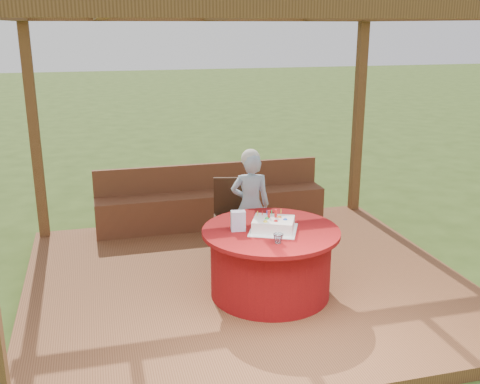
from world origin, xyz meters
name	(u,v)px	position (x,y,z in m)	size (l,w,h in m)	color
ground	(246,289)	(0.00, 0.00, 0.00)	(60.00, 60.00, 0.00)	#2F4717
deck	(246,284)	(0.00, 0.00, 0.06)	(4.50, 4.00, 0.12)	brown
pergola	(247,55)	(0.00, 0.00, 2.41)	(4.50, 4.00, 2.72)	brown
bench	(212,206)	(0.00, 1.72, 0.38)	(3.00, 0.42, 0.80)	brown
table	(270,261)	(0.14, -0.37, 0.46)	(1.33, 1.33, 0.67)	maroon
chair	(232,213)	(0.04, 0.74, 0.60)	(0.51, 0.51, 0.87)	#361F11
elderly_woman	(250,203)	(0.22, 0.61, 0.75)	(0.49, 0.36, 1.25)	#90B4D5
birthday_cake	(273,224)	(0.16, -0.40, 0.85)	(0.58, 0.58, 0.19)	white
gift_bag	(238,221)	(-0.17, -0.32, 0.89)	(0.14, 0.09, 0.19)	#D589C5
drinking_glass	(278,238)	(0.10, -0.72, 0.84)	(0.09, 0.09, 0.09)	white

